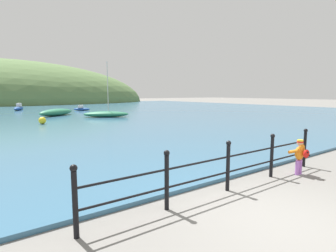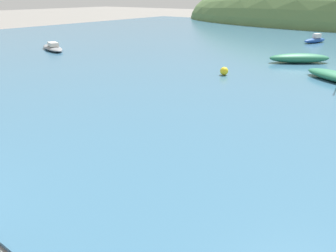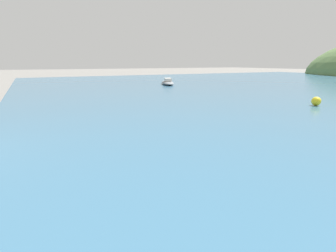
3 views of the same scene
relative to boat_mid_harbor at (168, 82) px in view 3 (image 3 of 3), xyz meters
The scene contains 2 objects.
boat_mid_harbor is the anchor object (origin of this frame).
mooring_buoy 16.92m from the boat_mid_harbor, ahead, with size 0.51×0.51×0.51m, color yellow.
Camera 3 is at (8.31, 3.66, 2.48)m, focal length 28.00 mm.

